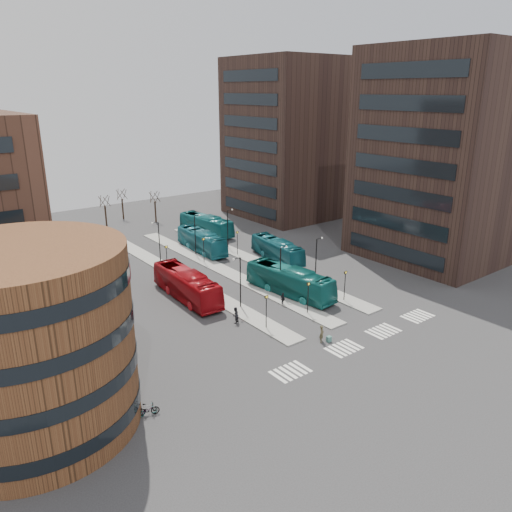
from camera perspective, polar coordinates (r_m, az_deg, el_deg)
ground at (r=49.07m, az=14.32°, el=-11.62°), size 160.00×160.00×0.00m
island_left at (r=67.52m, az=-8.18°, el=-2.59°), size 2.50×45.00×0.15m
island_mid at (r=70.43m, az=-3.94°, el=-1.53°), size 2.50×45.00×0.15m
island_right at (r=73.72m, az=-0.07°, el=-0.56°), size 2.50×45.00×0.15m
suitcase at (r=51.41m, az=8.33°, el=-9.37°), size 0.49×0.40×0.58m
red_bus at (r=60.83m, az=-7.92°, el=-3.27°), size 3.52×12.84×3.54m
teal_bus_a at (r=61.54m, az=3.88°, el=-2.89°), size 4.46×12.84×3.50m
teal_bus_b at (r=78.46m, az=-6.23°, el=1.72°), size 3.55×12.00×3.30m
teal_bus_c at (r=74.13m, az=2.44°, el=0.74°), size 4.05×11.42×3.11m
teal_bus_d at (r=87.85m, az=-5.72°, el=3.59°), size 4.08×12.33×3.37m
traveller at (r=50.99m, az=7.52°, el=-8.80°), size 0.79×0.71×1.80m
commuter_a at (r=54.49m, az=-2.38°, el=-6.77°), size 1.08×0.99×1.81m
commuter_b at (r=58.85m, az=3.09°, el=-4.92°), size 0.54×0.97×1.56m
commuter_c at (r=61.92m, az=5.02°, el=-3.64°), size 0.71×1.18×1.79m
bicycle_near at (r=41.54m, az=-12.27°, el=-16.85°), size 1.59×0.76×0.80m
bicycle_mid at (r=41.42m, az=-12.24°, el=-16.74°), size 1.84×1.11×1.07m
bicycle_far at (r=44.20m, az=-14.31°, el=-14.59°), size 1.79×1.15×0.89m
crosswalk_stripes at (r=52.44m, az=12.09°, el=-9.37°), size 22.35×2.40×0.01m
round_building at (r=39.73m, az=-24.69°, el=-8.93°), size 15.16×15.16×14.00m
tower_near at (r=78.74m, az=20.78°, el=10.65°), size 20.12×20.00×30.00m
tower_far at (r=100.80m, az=3.91°, el=13.25°), size 20.12×20.00×30.00m
sign_poles at (r=64.04m, az=-0.79°, el=-1.35°), size 12.45×22.12×3.65m
lamp_posts at (r=68.08m, az=-2.62°, el=0.89°), size 14.04×20.24×6.12m
bare_trees at (r=97.80m, az=-14.42°, el=5.26°), size 10.97×8.14×5.90m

